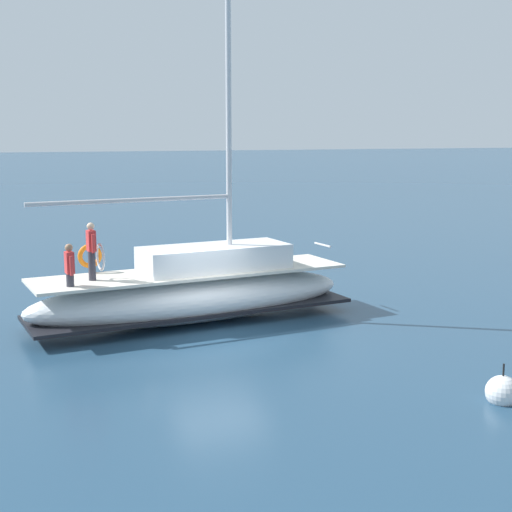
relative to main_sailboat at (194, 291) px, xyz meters
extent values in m
plane|color=navy|center=(1.89, 0.09, -0.90)|extent=(400.00, 400.00, 0.00)
ellipsoid|color=silver|center=(0.01, -0.07, -0.20)|extent=(3.17, 9.76, 1.40)
cube|color=black|center=(0.01, -0.07, -0.51)|extent=(3.17, 9.57, 0.10)
cube|color=beige|center=(0.01, -0.07, 0.54)|extent=(2.94, 9.27, 0.08)
cube|color=silver|center=(-0.05, 0.64, 0.93)|extent=(2.02, 4.44, 0.70)
cylinder|color=silver|center=(-0.09, 1.12, 5.68)|extent=(0.16, 0.16, 10.20)
cylinder|color=#B7B7BC|center=(0.14, -1.75, 2.70)|extent=(0.58, 5.75, 0.12)
cylinder|color=silver|center=(-0.35, 4.33, 1.05)|extent=(0.90, 0.13, 0.06)
torus|color=orange|center=(-0.95, -2.80, 1.05)|extent=(0.20, 0.71, 0.70)
cylinder|color=#33333D|center=(0.24, -2.94, 0.98)|extent=(0.20, 0.20, 0.80)
cube|color=red|center=(0.24, -2.94, 1.66)|extent=(0.34, 0.23, 0.56)
sphere|color=beige|center=(0.24, -2.94, 2.05)|extent=(0.20, 0.20, 0.20)
cylinder|color=red|center=(0.02, -2.96, 1.61)|extent=(0.09, 0.09, 0.50)
cylinder|color=red|center=(0.46, -2.93, 1.61)|extent=(0.09, 0.09, 0.50)
cylinder|color=#33333D|center=(0.85, -3.62, 0.76)|extent=(0.20, 0.20, 0.35)
cube|color=red|center=(0.85, -3.62, 1.21)|extent=(0.34, 0.23, 0.56)
sphere|color=#9E7051|center=(0.85, -3.62, 1.60)|extent=(0.20, 0.20, 0.20)
cylinder|color=red|center=(0.63, -3.64, 1.16)|extent=(0.09, 0.09, 0.50)
cylinder|color=red|center=(1.06, -3.60, 1.16)|extent=(0.09, 0.09, 0.50)
torus|color=silver|center=(0.22, -2.71, 1.20)|extent=(0.76, 0.12, 0.76)
sphere|color=silver|center=(8.60, 3.85, -0.69)|extent=(0.69, 0.69, 0.69)
cylinder|color=black|center=(8.60, 3.85, -0.39)|extent=(0.04, 0.04, 0.60)
camera|label=1|loc=(19.90, -6.17, 4.51)|focal=51.46mm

